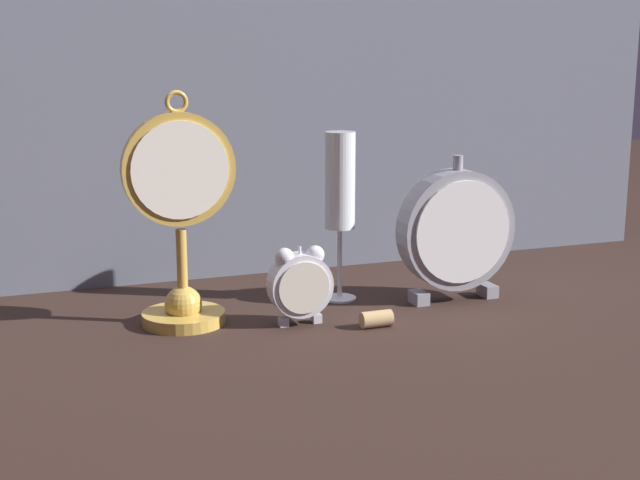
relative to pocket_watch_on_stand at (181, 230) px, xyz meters
name	(u,v)px	position (x,y,z in m)	size (l,w,h in m)	color
ground_plane	(341,330)	(0.19, -0.10, -0.13)	(4.00, 4.00, 0.00)	black
fabric_backdrop_drape	(265,97)	(0.19, 0.23, 0.16)	(1.41, 0.01, 0.57)	slate
pocket_watch_on_stand	(181,230)	(0.00, 0.00, 0.00)	(0.15, 0.11, 0.31)	gold
alarm_clock_twin_bell	(300,282)	(0.14, -0.06, -0.07)	(0.08, 0.03, 0.11)	silver
mantel_clock_silver	(456,231)	(0.39, -0.03, -0.02)	(0.17, 0.04, 0.21)	gray
champagne_flute	(340,191)	(0.24, 0.04, 0.03)	(0.05, 0.05, 0.24)	silver
wine_cork	(376,319)	(0.23, -0.10, -0.12)	(0.02, 0.02, 0.04)	tan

